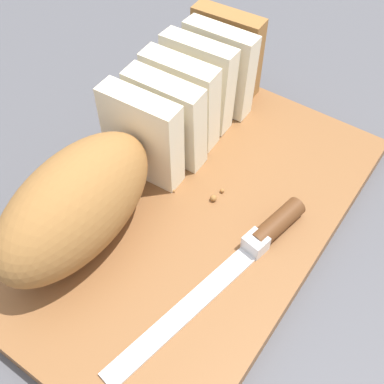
{
  "coord_description": "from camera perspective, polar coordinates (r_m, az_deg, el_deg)",
  "views": [
    {
      "loc": [
        -0.27,
        -0.18,
        0.44
      ],
      "look_at": [
        0.0,
        0.0,
        0.05
      ],
      "focal_mm": 46.17,
      "sensor_mm": 36.0,
      "label": 1
    }
  ],
  "objects": [
    {
      "name": "crumb_near_loaf",
      "position": [
        0.54,
        3.5,
        0.14
      ],
      "size": [
        0.0,
        0.0,
        0.0
      ],
      "primitive_type": "sphere",
      "color": "#996633",
      "rests_on": "cutting_board"
    },
    {
      "name": "crumb_stray_left",
      "position": [
        0.53,
        2.49,
        -0.73
      ],
      "size": [
        0.01,
        0.01,
        0.01
      ],
      "primitive_type": "sphere",
      "color": "#996633",
      "rests_on": "cutting_board"
    },
    {
      "name": "crumb_near_knife",
      "position": [
        0.54,
        -2.13,
        0.12
      ],
      "size": [
        0.0,
        0.0,
        0.0
      ],
      "primitive_type": "sphere",
      "color": "#996633",
      "rests_on": "cutting_board"
    },
    {
      "name": "bread_knife",
      "position": [
        0.49,
        7.17,
        -6.14
      ],
      "size": [
        0.26,
        0.07,
        0.02
      ],
      "rotation": [
        0.0,
        0.0,
        2.93
      ],
      "color": "silver",
      "rests_on": "cutting_board"
    },
    {
      "name": "ground_plane",
      "position": [
        0.54,
        0.0,
        -3.48
      ],
      "size": [
        3.0,
        3.0,
        0.0
      ],
      "primitive_type": "plane",
      "color": "#4C4C51"
    },
    {
      "name": "bread_loaf",
      "position": [
        0.52,
        -6.84,
        5.04
      ],
      "size": [
        0.4,
        0.1,
        0.11
      ],
      "rotation": [
        0.0,
        0.0,
        0.01
      ],
      "color": "#996633",
      "rests_on": "cutting_board"
    },
    {
      "name": "cutting_board",
      "position": [
        0.54,
        0.0,
        -2.79
      ],
      "size": [
        0.45,
        0.28,
        0.02
      ],
      "primitive_type": "cube",
      "rotation": [
        0.0,
        0.0,
        -0.02
      ],
      "color": "brown",
      "rests_on": "ground_plane"
    }
  ]
}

